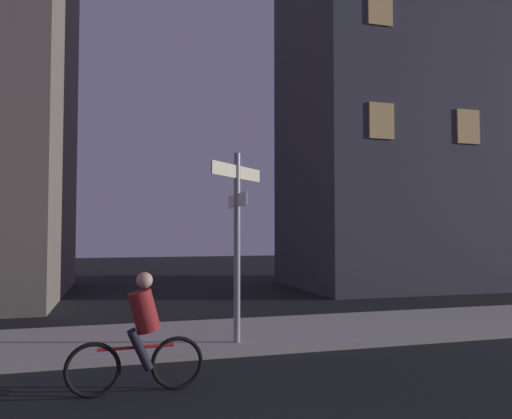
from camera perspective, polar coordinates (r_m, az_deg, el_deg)
sidewalk_kerb at (r=10.03m, az=-11.58°, el=-14.52°), size 40.00×2.95×0.14m
signpost at (r=9.10m, az=-2.21°, el=-2.11°), size 1.20×1.44×3.47m
cyclist at (r=7.00m, az=-13.25°, el=-14.12°), size 1.82×0.34×1.61m
building_right_block at (r=21.69m, az=17.91°, el=11.05°), size 10.15×6.32×14.44m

